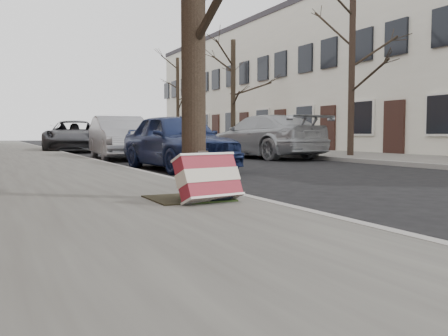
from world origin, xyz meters
name	(u,v)px	position (x,y,z in m)	size (l,w,h in m)	color
ground	(396,212)	(0.00, 0.00, 0.00)	(120.00, 120.00, 0.00)	black
far_sidewalk	(278,151)	(7.80, 15.00, 0.06)	(4.00, 70.00, 0.12)	slate
house_far	(358,79)	(13.15, 16.00, 3.60)	(6.70, 40.00, 7.20)	beige
dirt_patch	(187,198)	(-2.00, 1.20, 0.13)	(0.85, 0.85, 0.01)	black
suitcase_red	(208,178)	(-1.91, 0.82, 0.39)	(0.69, 0.19, 0.50)	maroon
suitcase_navy	(209,185)	(-1.89, 0.83, 0.31)	(0.49, 0.16, 0.35)	black
car_near_front	(178,141)	(0.08, 7.13, 0.69)	(1.62, 4.04, 1.38)	navy
car_near_mid	(120,138)	(0.01, 12.52, 0.73)	(1.54, 4.41, 1.45)	#9A9CA2
car_near_back	(74,136)	(-0.30, 20.06, 0.74)	(2.44, 5.29, 1.47)	#36373B
car_far_front	(263,137)	(4.71, 11.07, 0.75)	(2.09, 5.14, 1.49)	#9DA0A4
car_far_back	(172,135)	(4.67, 20.31, 0.80)	(1.88, 4.68, 1.59)	maroon
tree_far_a	(352,76)	(7.20, 9.40, 2.80)	(0.22, 0.22, 5.36)	black
tree_far_b	(233,94)	(7.20, 18.35, 2.82)	(0.24, 0.24, 5.39)	black
tree_far_c	(178,101)	(7.20, 26.30, 2.91)	(0.21, 0.21, 5.58)	black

